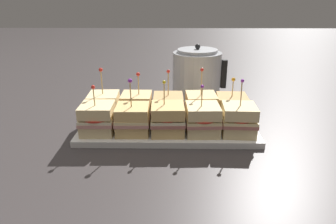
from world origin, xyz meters
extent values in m
plane|color=#383333|center=(0.00, 0.00, 0.00)|extent=(6.00, 6.00, 0.00)
cube|color=white|center=(0.00, 0.00, 0.01)|extent=(0.53, 0.23, 0.01)
cube|color=white|center=(0.00, 0.00, 0.01)|extent=(0.53, 0.23, 0.01)
cube|color=beige|center=(-0.20, -0.05, 0.03)|extent=(0.09, 0.09, 0.03)
cube|color=tan|center=(-0.20, -0.05, 0.05)|extent=(0.10, 0.10, 0.01)
cube|color=beige|center=(-0.20, -0.05, 0.06)|extent=(0.09, 0.09, 0.01)
cylinder|color=red|center=(-0.20, -0.06, 0.07)|extent=(0.07, 0.07, 0.00)
cube|color=beige|center=(-0.20, -0.05, 0.09)|extent=(0.09, 0.09, 0.03)
cylinder|color=tan|center=(-0.20, -0.06, 0.13)|extent=(0.00, 0.01, 0.07)
sphere|color=red|center=(-0.20, -0.06, 0.16)|extent=(0.01, 0.01, 0.01)
cube|color=tan|center=(-0.10, -0.05, 0.03)|extent=(0.09, 0.09, 0.03)
cube|color=tan|center=(-0.10, -0.05, 0.05)|extent=(0.10, 0.10, 0.01)
cube|color=beige|center=(-0.10, -0.05, 0.06)|extent=(0.10, 0.10, 0.01)
cube|color=#E0B771|center=(-0.10, -0.05, 0.08)|extent=(0.09, 0.09, 0.03)
cylinder|color=tan|center=(-0.10, -0.06, 0.13)|extent=(0.00, 0.01, 0.09)
sphere|color=purple|center=(-0.10, -0.06, 0.17)|extent=(0.01, 0.01, 0.01)
cube|color=tan|center=(0.00, -0.05, 0.03)|extent=(0.09, 0.09, 0.03)
cube|color=#B26B60|center=(0.00, -0.05, 0.05)|extent=(0.10, 0.10, 0.01)
cube|color=beige|center=(0.00, -0.05, 0.06)|extent=(0.10, 0.10, 0.01)
cylinder|color=red|center=(0.00, -0.07, 0.07)|extent=(0.05, 0.05, 0.00)
cube|color=#E0B771|center=(0.00, -0.05, 0.09)|extent=(0.09, 0.09, 0.03)
cylinder|color=tan|center=(-0.01, -0.05, 0.13)|extent=(0.00, 0.00, 0.08)
sphere|color=yellow|center=(-0.01, -0.05, 0.17)|extent=(0.01, 0.01, 0.01)
cube|color=beige|center=(0.10, -0.05, 0.03)|extent=(0.09, 0.09, 0.03)
cube|color=tan|center=(0.10, -0.05, 0.05)|extent=(0.10, 0.10, 0.01)
cube|color=beige|center=(0.10, -0.05, 0.06)|extent=(0.10, 0.10, 0.01)
cylinder|color=red|center=(0.10, -0.07, 0.07)|extent=(0.07, 0.07, 0.00)
cube|color=beige|center=(0.10, -0.05, 0.09)|extent=(0.09, 0.09, 0.03)
cylinder|color=tan|center=(0.09, -0.06, 0.13)|extent=(0.00, 0.01, 0.07)
sphere|color=purple|center=(0.09, -0.06, 0.16)|extent=(0.01, 0.01, 0.01)
cube|color=beige|center=(0.20, -0.05, 0.03)|extent=(0.10, 0.10, 0.03)
cube|color=#B26B60|center=(0.20, -0.05, 0.05)|extent=(0.10, 0.10, 0.01)
cube|color=beige|center=(0.20, -0.05, 0.06)|extent=(0.10, 0.10, 0.01)
cylinder|color=red|center=(0.20, -0.07, 0.07)|extent=(0.06, 0.06, 0.00)
cube|color=beige|center=(0.20, -0.05, 0.09)|extent=(0.10, 0.10, 0.03)
cylinder|color=tan|center=(0.20, -0.05, 0.13)|extent=(0.00, 0.01, 0.08)
sphere|color=purple|center=(0.20, -0.05, 0.17)|extent=(0.01, 0.01, 0.01)
cube|color=beige|center=(-0.20, 0.05, 0.03)|extent=(0.10, 0.10, 0.03)
cube|color=tan|center=(-0.20, 0.05, 0.05)|extent=(0.10, 0.10, 0.01)
cube|color=beige|center=(-0.20, 0.05, 0.06)|extent=(0.10, 0.10, 0.01)
cylinder|color=red|center=(-0.20, 0.03, 0.07)|extent=(0.07, 0.07, 0.00)
cube|color=beige|center=(-0.20, 0.05, 0.09)|extent=(0.10, 0.10, 0.03)
cylinder|color=tan|center=(-0.20, 0.05, 0.14)|extent=(0.00, 0.00, 0.09)
sphere|color=red|center=(-0.20, 0.05, 0.18)|extent=(0.01, 0.01, 0.01)
cube|color=#DBB77A|center=(-0.10, 0.05, 0.03)|extent=(0.09, 0.09, 0.03)
cube|color=#B26B60|center=(-0.10, 0.05, 0.05)|extent=(0.10, 0.10, 0.01)
cube|color=beige|center=(-0.10, 0.05, 0.06)|extent=(0.10, 0.10, 0.01)
cylinder|color=red|center=(-0.10, 0.03, 0.07)|extent=(0.07, 0.07, 0.00)
cube|color=#E8C281|center=(-0.10, 0.05, 0.09)|extent=(0.09, 0.09, 0.03)
cylinder|color=tan|center=(-0.09, 0.05, 0.13)|extent=(0.00, 0.01, 0.07)
sphere|color=red|center=(-0.09, 0.05, 0.17)|extent=(0.01, 0.01, 0.01)
cube|color=tan|center=(0.00, 0.05, 0.03)|extent=(0.09, 0.09, 0.03)
cube|color=#B26B60|center=(0.00, 0.05, 0.05)|extent=(0.10, 0.10, 0.01)
cube|color=beige|center=(0.00, 0.05, 0.06)|extent=(0.10, 0.10, 0.01)
cube|color=tan|center=(0.00, 0.05, 0.08)|extent=(0.09, 0.09, 0.03)
cylinder|color=tan|center=(0.00, 0.05, 0.13)|extent=(0.00, 0.01, 0.09)
sphere|color=red|center=(0.00, 0.05, 0.17)|extent=(0.01, 0.01, 0.01)
cube|color=#DBB77A|center=(0.10, 0.05, 0.03)|extent=(0.10, 0.10, 0.03)
cube|color=tan|center=(0.10, 0.05, 0.05)|extent=(0.10, 0.10, 0.01)
cube|color=beige|center=(0.10, 0.05, 0.06)|extent=(0.10, 0.10, 0.01)
cylinder|color=red|center=(0.10, 0.03, 0.07)|extent=(0.06, 0.06, 0.00)
cube|color=#E8C281|center=(0.10, 0.05, 0.09)|extent=(0.10, 0.10, 0.03)
cylinder|color=tan|center=(0.10, 0.04, 0.14)|extent=(0.00, 0.01, 0.09)
sphere|color=red|center=(0.10, 0.04, 0.18)|extent=(0.01, 0.01, 0.01)
cube|color=tan|center=(0.20, 0.05, 0.03)|extent=(0.09, 0.09, 0.03)
cube|color=tan|center=(0.20, 0.05, 0.05)|extent=(0.10, 0.10, 0.01)
cube|color=beige|center=(0.20, 0.05, 0.06)|extent=(0.10, 0.10, 0.01)
cube|color=tan|center=(0.20, 0.05, 0.08)|extent=(0.09, 0.09, 0.03)
cylinder|color=tan|center=(0.20, 0.04, 0.12)|extent=(0.00, 0.01, 0.07)
sphere|color=orange|center=(0.20, 0.04, 0.15)|extent=(0.01, 0.01, 0.01)
cylinder|color=#B7BABF|center=(0.11, 0.31, 0.09)|extent=(0.19, 0.19, 0.18)
cylinder|color=#B7BABF|center=(0.11, 0.31, 0.19)|extent=(0.15, 0.15, 0.01)
sphere|color=black|center=(0.11, 0.31, 0.21)|extent=(0.02, 0.02, 0.02)
cube|color=black|center=(0.21, 0.31, 0.10)|extent=(0.02, 0.02, 0.11)
camera|label=1|loc=(0.01, -0.83, 0.39)|focal=32.00mm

